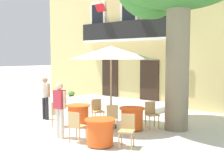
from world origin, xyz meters
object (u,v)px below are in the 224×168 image
at_px(cafe_chair_middle_0, 127,128).
at_px(pedestrian_mid_plaza, 60,107).
at_px(cafe_table_near_tree, 132,118).
at_px(cafe_chair_near_tree_1, 151,113).
at_px(cafe_chair_near_tree_0, 111,116).
at_px(cafe_chair_middle_1, 76,125).
at_px(cafe_chair_front_0, 57,112).
at_px(ground_planter_left, 71,95).
at_px(pedestrian_near_entrance, 45,96).
at_px(cafe_table_middle, 100,132).
at_px(cafe_table_front, 78,115).
at_px(cafe_umbrella, 111,53).
at_px(cafe_chair_front_1, 97,110).

distance_m(cafe_chair_middle_0, pedestrian_mid_plaza, 2.23).
height_order(cafe_table_near_tree, cafe_chair_near_tree_1, cafe_chair_near_tree_1).
bearing_deg(cafe_chair_near_tree_0, cafe_chair_middle_1, -89.44).
xyz_separation_m(cafe_table_near_tree, cafe_chair_front_0, (-2.26, -1.37, 0.14)).
bearing_deg(ground_planter_left, cafe_chair_middle_0, -33.85).
distance_m(cafe_chair_middle_1, pedestrian_near_entrance, 3.62).
xyz_separation_m(cafe_chair_near_tree_0, cafe_table_middle, (0.74, -1.40, -0.14)).
xyz_separation_m(cafe_chair_middle_0, cafe_table_front, (-2.85, 0.93, -0.14)).
xyz_separation_m(cafe_chair_front_0, pedestrian_mid_plaza, (1.17, -0.88, 0.44)).
distance_m(cafe_table_near_tree, cafe_chair_middle_1, 2.31).
distance_m(cafe_table_front, pedestrian_near_entrance, 1.89).
distance_m(cafe_table_near_tree, pedestrian_near_entrance, 3.75).
distance_m(cafe_table_middle, ground_planter_left, 9.13).
distance_m(ground_planter_left, pedestrian_mid_plaza, 8.19).
xyz_separation_m(cafe_chair_near_tree_0, cafe_table_front, (-1.46, -0.09, -0.14)).
bearing_deg(cafe_chair_near_tree_1, pedestrian_mid_plaza, -116.32).
xyz_separation_m(cafe_table_middle, pedestrian_near_entrance, (-4.00, 1.27, 0.56)).
distance_m(cafe_chair_near_tree_0, cafe_chair_middle_1, 1.62).
relative_size(cafe_umbrella, pedestrian_mid_plaza, 1.70).
xyz_separation_m(cafe_table_near_tree, cafe_chair_near_tree_1, (0.35, 0.67, 0.14)).
xyz_separation_m(cafe_table_middle, cafe_table_front, (-2.20, 1.31, 0.00)).
xyz_separation_m(cafe_table_front, pedestrian_mid_plaza, (0.73, -1.50, 0.57)).
height_order(cafe_chair_front_0, pedestrian_near_entrance, pedestrian_near_entrance).
height_order(ground_planter_left, pedestrian_mid_plaza, pedestrian_mid_plaza).
distance_m(cafe_chair_near_tree_1, cafe_umbrella, 2.51).
xyz_separation_m(cafe_chair_near_tree_1, cafe_chair_middle_0, (0.68, -2.35, 0.00)).
distance_m(cafe_chair_middle_0, cafe_umbrella, 3.10).
height_order(cafe_table_front, cafe_chair_front_1, cafe_chair_front_1).
distance_m(cafe_table_front, cafe_umbrella, 2.52).
xyz_separation_m(cafe_chair_near_tree_0, cafe_chair_middle_1, (0.02, -1.62, 0.00)).
relative_size(cafe_table_middle, cafe_chair_middle_1, 0.95).
bearing_deg(cafe_table_near_tree, cafe_table_middle, -79.69).
xyz_separation_m(cafe_chair_middle_0, cafe_chair_middle_1, (-1.38, -0.59, 0.00)).
bearing_deg(cafe_chair_front_0, cafe_umbrella, 37.17).
distance_m(cafe_table_middle, cafe_chair_middle_0, 0.77).
distance_m(pedestrian_near_entrance, pedestrian_mid_plaza, 2.93).
xyz_separation_m(cafe_table_near_tree, cafe_chair_front_1, (-1.54, -0.05, 0.14)).
height_order(cafe_chair_near_tree_0, pedestrian_mid_plaza, pedestrian_mid_plaza).
bearing_deg(cafe_chair_middle_0, cafe_chair_near_tree_0, 143.69).
bearing_deg(cafe_table_near_tree, pedestrian_mid_plaza, -115.86).
height_order(cafe_table_near_tree, ground_planter_left, cafe_table_near_tree).
bearing_deg(cafe_table_near_tree, cafe_chair_middle_1, -98.67).
relative_size(cafe_chair_middle_1, cafe_chair_front_0, 1.00).
bearing_deg(cafe_table_middle, cafe_table_front, 149.25).
height_order(cafe_chair_front_0, cafe_umbrella, cafe_umbrella).
bearing_deg(cafe_chair_near_tree_1, pedestrian_near_entrance, -159.89).
bearing_deg(cafe_umbrella, cafe_chair_middle_1, -79.14).
bearing_deg(pedestrian_mid_plaza, cafe_chair_middle_0, 14.93).
bearing_deg(cafe_chair_middle_1, cafe_chair_front_0, 154.57).
distance_m(cafe_chair_front_1, ground_planter_left, 6.41).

